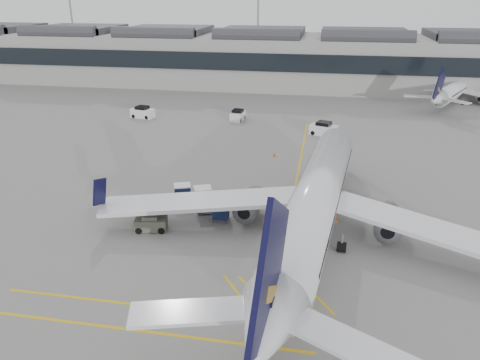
% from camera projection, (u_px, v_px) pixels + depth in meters
% --- Properties ---
extents(ground, '(220.00, 220.00, 0.00)m').
position_uv_depth(ground, '(172.00, 235.00, 41.51)').
color(ground, gray).
rests_on(ground, ground).
extents(terminal, '(200.00, 20.45, 12.40)m').
position_uv_depth(terminal, '(271.00, 58.00, 104.75)').
color(terminal, '#9E9E99').
rests_on(terminal, ground).
extents(light_masts, '(113.00, 0.60, 25.45)m').
position_uv_depth(light_masts, '(272.00, 15.00, 114.71)').
color(light_masts, slate).
rests_on(light_masts, ground).
extents(apron_markings, '(0.25, 60.00, 0.01)m').
position_uv_depth(apron_markings, '(293.00, 198.00, 48.96)').
color(apron_markings, gold).
rests_on(apron_markings, ground).
extents(airliner_main, '(38.35, 42.11, 11.21)m').
position_uv_depth(airliner_main, '(315.00, 202.00, 40.06)').
color(airliner_main, silver).
rests_on(airliner_main, ground).
extents(airliner_far, '(26.06, 28.74, 8.32)m').
position_uv_depth(airliner_far, '(456.00, 90.00, 89.88)').
color(airliner_far, silver).
rests_on(airliner_far, ground).
extents(belt_loader, '(4.81, 2.23, 1.91)m').
position_uv_depth(belt_loader, '(307.00, 203.00, 46.40)').
color(belt_loader, silver).
rests_on(belt_loader, ground).
extents(baggage_cart_a, '(2.02, 1.81, 1.79)m').
position_uv_depth(baggage_cart_a, '(206.00, 203.00, 45.40)').
color(baggage_cart_a, gray).
rests_on(baggage_cart_a, ground).
extents(baggage_cart_b, '(1.54, 1.29, 1.59)m').
position_uv_depth(baggage_cart_b, '(221.00, 212.00, 43.89)').
color(baggage_cart_b, gray).
rests_on(baggage_cart_b, ground).
extents(baggage_cart_c, '(2.16, 1.97, 1.86)m').
position_uv_depth(baggage_cart_c, '(183.00, 193.00, 47.64)').
color(baggage_cart_c, gray).
rests_on(baggage_cart_c, ground).
extents(baggage_cart_d, '(2.26, 2.07, 1.95)m').
position_uv_depth(baggage_cart_d, '(203.00, 196.00, 46.81)').
color(baggage_cart_d, gray).
rests_on(baggage_cart_d, ground).
extents(ramp_agent_a, '(0.73, 0.68, 1.67)m').
position_uv_depth(ramp_agent_a, '(256.00, 202.00, 46.03)').
color(ramp_agent_a, '#FF420D').
rests_on(ramp_agent_a, ground).
extents(ramp_agent_b, '(0.94, 0.76, 1.82)m').
position_uv_depth(ramp_agent_b, '(203.00, 199.00, 46.46)').
color(ramp_agent_b, '#FF500D').
rests_on(ramp_agent_b, ground).
extents(pushback_tug, '(3.06, 2.20, 1.56)m').
position_uv_depth(pushback_tug, '(151.00, 223.00, 42.13)').
color(pushback_tug, '#565749').
rests_on(pushback_tug, ground).
extents(safety_cone_nose, '(0.39, 0.39, 0.54)m').
position_uv_depth(safety_cone_nose, '(274.00, 154.00, 60.98)').
color(safety_cone_nose, '#F24C0A').
rests_on(safety_cone_nose, ground).
extents(safety_cone_engine, '(0.34, 0.34, 0.47)m').
position_uv_depth(safety_cone_engine, '(336.00, 219.00, 43.90)').
color(safety_cone_engine, '#F24C0A').
rests_on(safety_cone_engine, ground).
extents(service_van_left, '(4.12, 2.59, 1.97)m').
position_uv_depth(service_van_left, '(142.00, 112.00, 79.46)').
color(service_van_left, white).
rests_on(service_van_left, ground).
extents(service_van_mid, '(2.17, 3.71, 1.81)m').
position_uv_depth(service_van_mid, '(238.00, 115.00, 77.85)').
color(service_van_mid, white).
rests_on(service_van_mid, ground).
extents(service_van_right, '(4.36, 3.18, 2.02)m').
position_uv_depth(service_van_right, '(323.00, 129.00, 69.88)').
color(service_van_right, white).
rests_on(service_van_right, ground).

